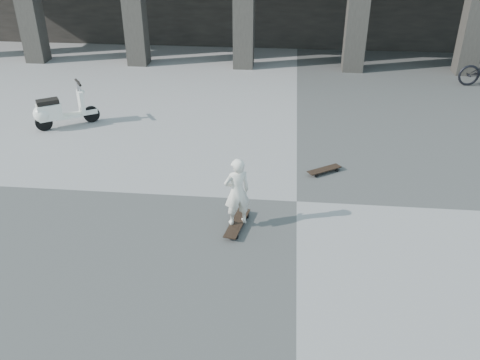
# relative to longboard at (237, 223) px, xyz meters

# --- Properties ---
(ground) EXTENTS (90.00, 90.00, 0.00)m
(ground) POSITION_rel_longboard_xyz_m (1.02, 0.95, -0.07)
(ground) COLOR #464643
(ground) RESTS_ON ground
(longboard) EXTENTS (0.38, 0.96, 0.09)m
(longboard) POSITION_rel_longboard_xyz_m (0.00, 0.00, 0.00)
(longboard) COLOR black
(longboard) RESTS_ON ground
(skateboard_spare) EXTENTS (0.73, 0.58, 0.09)m
(skateboard_spare) POSITION_rel_longboard_xyz_m (1.58, 2.14, -0.01)
(skateboard_spare) COLOR black
(skateboard_spare) RESTS_ON ground
(child) EXTENTS (0.53, 0.45, 1.22)m
(child) POSITION_rel_longboard_xyz_m (0.00, 0.00, 0.63)
(child) COLOR silver
(child) RESTS_ON longboard
(scooter) EXTENTS (1.36, 1.00, 1.09)m
(scooter) POSITION_rel_longboard_xyz_m (-4.84, 3.85, 0.36)
(scooter) COLOR black
(scooter) RESTS_ON ground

